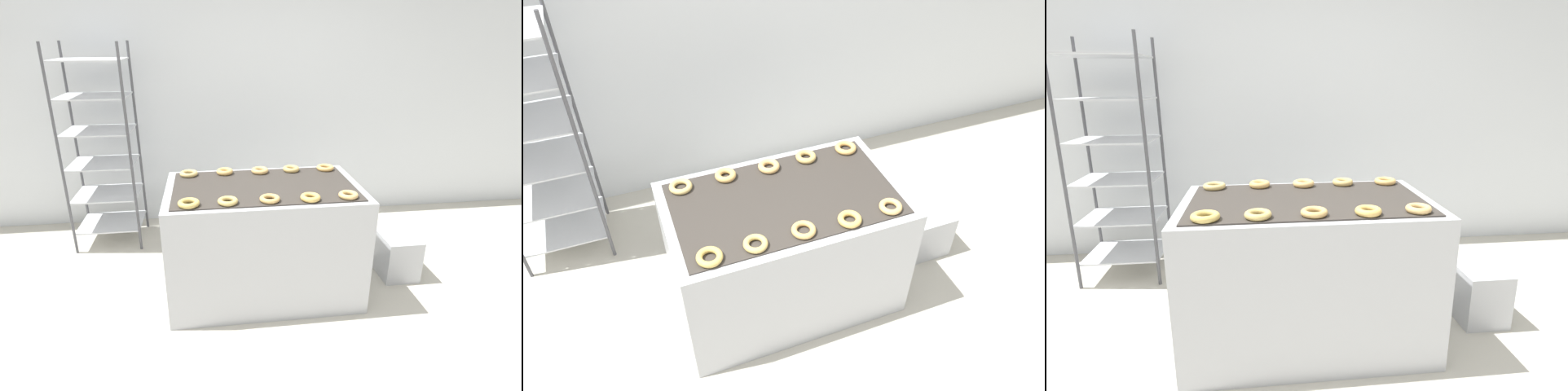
% 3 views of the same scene
% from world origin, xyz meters
% --- Properties ---
extents(ground_plane, '(14.00, 14.00, 0.00)m').
position_xyz_m(ground_plane, '(0.00, 0.00, 0.00)').
color(ground_plane, beige).
extents(wall_back, '(8.00, 0.05, 2.80)m').
position_xyz_m(wall_back, '(0.00, 2.12, 1.40)').
color(wall_back, silver).
rests_on(wall_back, ground_plane).
extents(fryer_machine, '(1.38, 0.83, 0.86)m').
position_xyz_m(fryer_machine, '(0.00, 0.67, 0.43)').
color(fryer_machine, '#B7BABF').
rests_on(fryer_machine, ground_plane).
extents(baking_rack_cart, '(0.59, 0.50, 1.81)m').
position_xyz_m(baking_rack_cart, '(-1.32, 1.67, 0.92)').
color(baking_rack_cart, '#4C4C51').
rests_on(baking_rack_cart, ground_plane).
extents(glaze_bin, '(0.28, 0.33, 0.35)m').
position_xyz_m(glaze_bin, '(1.11, 0.72, 0.17)').
color(glaze_bin, '#B7BABF').
rests_on(glaze_bin, ground_plane).
extents(donut_near_leftmost, '(0.14, 0.14, 0.03)m').
position_xyz_m(donut_near_leftmost, '(-0.51, 0.36, 0.87)').
color(donut_near_leftmost, '#D8B65B').
rests_on(donut_near_leftmost, fryer_machine).
extents(donut_near_left, '(0.13, 0.13, 0.03)m').
position_xyz_m(donut_near_left, '(-0.27, 0.37, 0.87)').
color(donut_near_left, '#D7B664').
rests_on(donut_near_left, fryer_machine).
extents(donut_near_center, '(0.13, 0.13, 0.03)m').
position_xyz_m(donut_near_center, '(-0.00, 0.37, 0.87)').
color(donut_near_center, '#DCAC60').
rests_on(donut_near_center, fryer_machine).
extents(donut_near_right, '(0.13, 0.13, 0.03)m').
position_xyz_m(donut_near_right, '(0.26, 0.36, 0.87)').
color(donut_near_right, '#E3B65B').
rests_on(donut_near_right, fryer_machine).
extents(donut_near_rightmost, '(0.13, 0.13, 0.03)m').
position_xyz_m(donut_near_rightmost, '(0.52, 0.37, 0.87)').
color(donut_near_rightmost, '#E0B369').
rests_on(donut_near_rightmost, fryer_machine).
extents(donut_far_leftmost, '(0.13, 0.13, 0.03)m').
position_xyz_m(donut_far_leftmost, '(-0.53, 0.96, 0.87)').
color(donut_far_leftmost, '#D8B96C').
rests_on(donut_far_leftmost, fryer_machine).
extents(donut_far_left, '(0.13, 0.13, 0.04)m').
position_xyz_m(donut_far_left, '(-0.26, 0.96, 0.87)').
color(donut_far_left, '#E3B162').
rests_on(donut_far_left, fryer_machine).
extents(donut_far_center, '(0.13, 0.13, 0.04)m').
position_xyz_m(donut_far_center, '(0.01, 0.95, 0.87)').
color(donut_far_center, '#E7B569').
rests_on(donut_far_center, fryer_machine).
extents(donut_far_right, '(0.13, 0.13, 0.04)m').
position_xyz_m(donut_far_right, '(0.26, 0.96, 0.87)').
color(donut_far_right, tan).
rests_on(donut_far_right, fryer_machine).
extents(donut_far_rightmost, '(0.14, 0.14, 0.03)m').
position_xyz_m(donut_far_rightmost, '(0.53, 0.96, 0.87)').
color(donut_far_rightmost, '#E9B160').
rests_on(donut_far_rightmost, fryer_machine).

